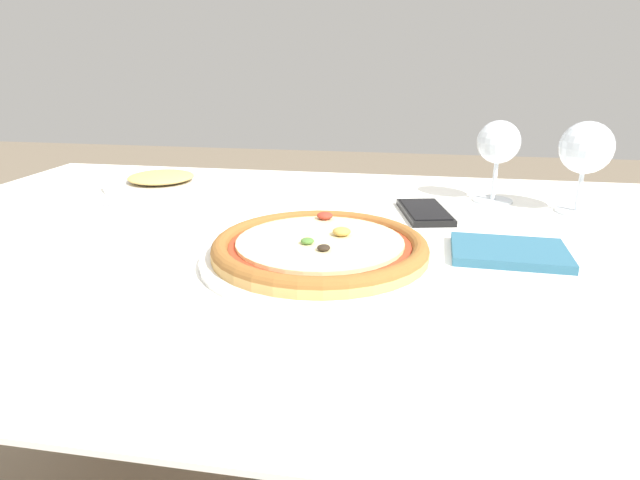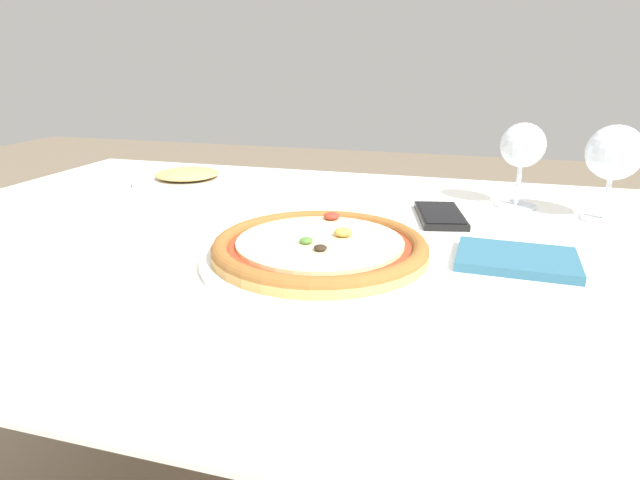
# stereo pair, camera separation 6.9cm
# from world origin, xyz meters

# --- Properties ---
(dining_table) EXTENTS (1.41, 0.94, 0.72)m
(dining_table) POSITION_xyz_m (0.00, 0.00, 0.64)
(dining_table) COLOR #997047
(dining_table) RESTS_ON ground_plane
(pizza_plate) EXTENTS (0.31, 0.31, 0.04)m
(pizza_plate) POSITION_xyz_m (0.03, -0.09, 0.74)
(pizza_plate) COLOR white
(pizza_plate) RESTS_ON dining_table
(fork) EXTENTS (0.05, 0.17, 0.00)m
(fork) POSITION_xyz_m (-0.38, 0.05, 0.72)
(fork) COLOR silver
(fork) RESTS_ON dining_table
(wine_glass_far_left) EXTENTS (0.08, 0.08, 0.15)m
(wine_glass_far_left) POSITION_xyz_m (0.29, 0.26, 0.82)
(wine_glass_far_left) COLOR silver
(wine_glass_far_left) RESTS_ON dining_table
(wine_glass_far_right) EXTENTS (0.09, 0.09, 0.15)m
(wine_glass_far_right) POSITION_xyz_m (0.43, 0.21, 0.83)
(wine_glass_far_right) COLOR silver
(wine_glass_far_right) RESTS_ON dining_table
(cell_phone) EXTENTS (0.10, 0.16, 0.01)m
(cell_phone) POSITION_xyz_m (0.17, 0.15, 0.73)
(cell_phone) COLOR black
(cell_phone) RESTS_ON dining_table
(side_plate) EXTENTS (0.23, 0.23, 0.03)m
(side_plate) POSITION_xyz_m (-0.36, 0.27, 0.73)
(side_plate) COLOR white
(side_plate) RESTS_ON dining_table
(napkin_folded) EXTENTS (0.15, 0.12, 0.01)m
(napkin_folded) POSITION_xyz_m (0.28, -0.03, 0.73)
(napkin_folded) COLOR #2D607A
(napkin_folded) RESTS_ON dining_table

